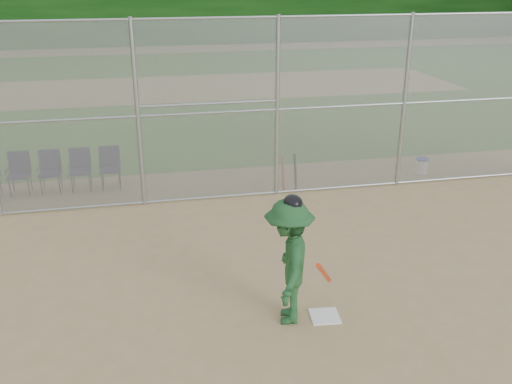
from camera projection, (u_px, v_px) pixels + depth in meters
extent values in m
plane|color=tan|center=(291.00, 321.00, 8.47)|extent=(100.00, 100.00, 0.00)
plane|color=#2F611D|center=(183.00, 88.00, 24.85)|extent=(100.00, 100.00, 0.00)
plane|color=tan|center=(183.00, 88.00, 24.85)|extent=(24.00, 24.00, 0.00)
cube|color=gray|center=(232.00, 112.00, 12.29)|extent=(16.00, 0.02, 4.00)
cylinder|color=#9EA3A8|center=(231.00, 18.00, 11.57)|extent=(16.00, 0.05, 0.05)
cube|color=white|center=(325.00, 316.00, 8.58)|extent=(0.47, 0.47, 0.02)
imported|color=#1F4E26|center=(289.00, 262.00, 8.19)|extent=(1.00, 1.37, 1.91)
ellipsoid|color=black|center=(290.00, 203.00, 7.85)|extent=(0.27, 0.30, 0.23)
cylinder|color=#EA3E16|center=(324.00, 273.00, 7.91)|extent=(0.44, 0.60, 0.62)
cylinder|color=white|center=(422.00, 167.00, 14.51)|extent=(0.29, 0.29, 0.35)
cylinder|color=#24389F|center=(422.00, 159.00, 14.43)|extent=(0.31, 0.31, 0.05)
cylinder|color=#D84C14|center=(283.00, 173.00, 13.34)|extent=(0.06, 0.24, 0.84)
cylinder|color=black|center=(295.00, 172.00, 13.40)|extent=(0.06, 0.27, 0.84)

